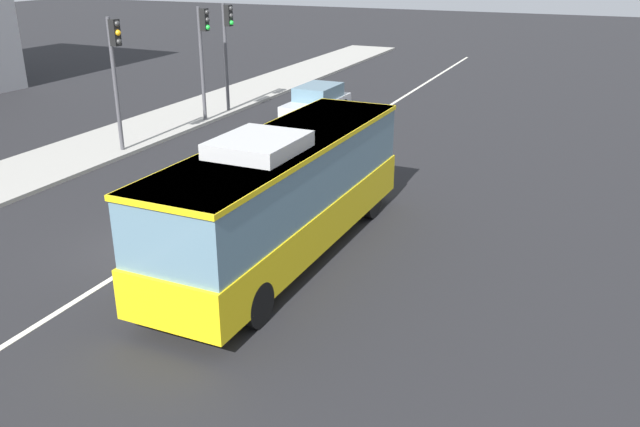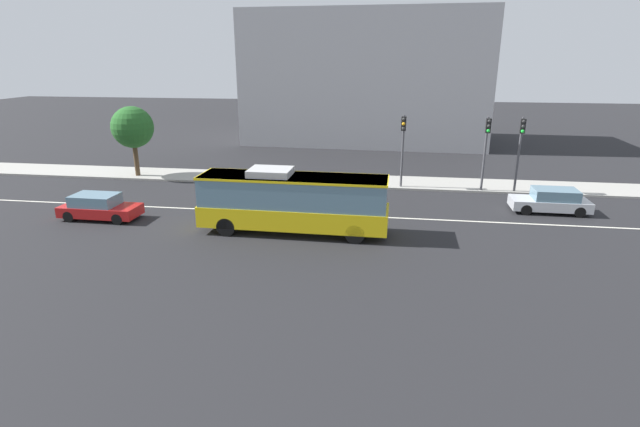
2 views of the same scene
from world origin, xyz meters
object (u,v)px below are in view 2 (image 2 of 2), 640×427
at_px(traffic_light_mid_block, 486,142).
at_px(street_tree_kerbside_left, 133,128).
at_px(sedan_silver, 551,201).
at_px(traffic_light_near_corner, 521,142).
at_px(sedan_red, 99,207).
at_px(traffic_light_far_corner, 403,139).
at_px(transit_bus, 293,200).

xyz_separation_m(traffic_light_mid_block, street_tree_kerbside_left, (-25.94, 0.87, 0.31)).
distance_m(sedan_silver, traffic_light_near_corner, 5.16).
relative_size(sedan_red, traffic_light_near_corner, 0.87).
distance_m(traffic_light_mid_block, street_tree_kerbside_left, 25.95).
bearing_deg(traffic_light_mid_block, traffic_light_far_corner, -92.29).
xyz_separation_m(sedan_silver, traffic_light_far_corner, (-8.94, 4.27, 2.84)).
distance_m(traffic_light_near_corner, traffic_light_far_corner, 7.78).
xyz_separation_m(transit_bus, sedan_red, (-11.61, 0.60, -1.09)).
distance_m(sedan_red, traffic_light_far_corner, 20.01).
relative_size(sedan_red, traffic_light_far_corner, 0.87).
height_order(sedan_silver, traffic_light_mid_block, traffic_light_mid_block).
height_order(transit_bus, street_tree_kerbside_left, street_tree_kerbside_left).
relative_size(traffic_light_near_corner, traffic_light_far_corner, 1.00).
bearing_deg(traffic_light_far_corner, traffic_light_mid_block, 92.09).
height_order(sedan_red, traffic_light_mid_block, traffic_light_mid_block).
bearing_deg(sedan_red, traffic_light_far_corner, 28.87).
xyz_separation_m(traffic_light_mid_block, traffic_light_far_corner, (-5.55, 0.25, 0.00)).
relative_size(sedan_red, street_tree_kerbside_left, 0.82).
bearing_deg(street_tree_kerbside_left, traffic_light_far_corner, -1.74).
xyz_separation_m(transit_bus, traffic_light_mid_block, (11.37, 9.75, 1.75)).
xyz_separation_m(transit_bus, traffic_light_far_corner, (5.82, 10.00, 1.75)).
bearing_deg(traffic_light_near_corner, transit_bus, -48.41).
relative_size(transit_bus, street_tree_kerbside_left, 1.83).
distance_m(traffic_light_far_corner, street_tree_kerbside_left, 20.40).
height_order(sedan_red, sedan_silver, same).
xyz_separation_m(sedan_silver, street_tree_kerbside_left, (-29.33, 4.89, 3.15)).
bearing_deg(transit_bus, sedan_red, 177.95).
height_order(sedan_red, street_tree_kerbside_left, street_tree_kerbside_left).
distance_m(sedan_red, traffic_light_near_corner, 27.02).
bearing_deg(traffic_light_mid_block, sedan_red, -68.04).
distance_m(sedan_red, street_tree_kerbside_left, 10.91).
distance_m(traffic_light_near_corner, traffic_light_mid_block, 2.24).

